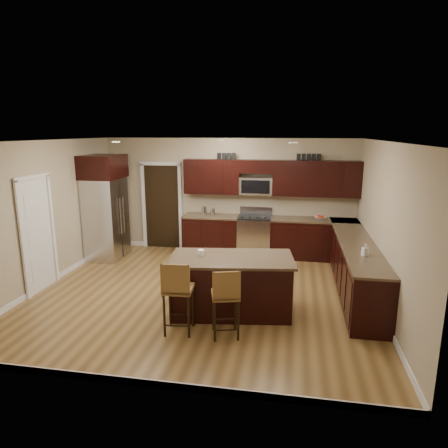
% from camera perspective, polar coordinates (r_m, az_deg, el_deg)
% --- Properties ---
extents(floor, '(6.00, 6.00, 0.00)m').
position_cam_1_polar(floor, '(7.32, -3.01, -9.89)').
color(floor, olive).
rests_on(floor, ground).
extents(ceiling, '(6.00, 6.00, 0.00)m').
position_cam_1_polar(ceiling, '(6.73, -3.30, 11.76)').
color(ceiling, silver).
rests_on(ceiling, wall_back).
extents(wall_back, '(6.00, 0.00, 6.00)m').
position_cam_1_polar(wall_back, '(9.55, 0.58, 4.06)').
color(wall_back, tan).
rests_on(wall_back, floor).
extents(wall_left, '(0.00, 5.50, 5.50)m').
position_cam_1_polar(wall_left, '(8.11, -24.27, 1.25)').
color(wall_left, tan).
rests_on(wall_left, floor).
extents(wall_right, '(0.00, 5.50, 5.50)m').
position_cam_1_polar(wall_right, '(6.88, 21.98, -0.50)').
color(wall_right, tan).
rests_on(wall_right, floor).
extents(base_cabinets, '(4.02, 3.96, 0.92)m').
position_cam_1_polar(base_cabinets, '(8.36, 12.07, -3.82)').
color(base_cabinets, black).
rests_on(base_cabinets, floor).
extents(upper_cabinets, '(4.00, 0.33, 0.80)m').
position_cam_1_polar(upper_cabinets, '(9.21, 6.88, 6.71)').
color(upper_cabinets, black).
rests_on(upper_cabinets, wall_back).
extents(range, '(0.76, 0.64, 1.11)m').
position_cam_1_polar(range, '(9.36, 4.39, -1.67)').
color(range, silver).
rests_on(range, floor).
extents(microwave, '(0.76, 0.31, 0.40)m').
position_cam_1_polar(microwave, '(9.28, 4.60, 5.44)').
color(microwave, silver).
rests_on(microwave, upper_cabinets).
extents(doorway, '(0.85, 0.03, 2.06)m').
position_cam_1_polar(doorway, '(9.99, -8.82, 2.45)').
color(doorway, black).
rests_on(doorway, floor).
extents(pantry_door, '(0.03, 0.80, 2.04)m').
position_cam_1_polar(pantry_door, '(7.93, -25.12, -1.54)').
color(pantry_door, white).
rests_on(pantry_door, floor).
extents(letter_decor, '(2.20, 0.03, 0.15)m').
position_cam_1_polar(letter_decor, '(9.18, 6.06, 9.56)').
color(letter_decor, black).
rests_on(letter_decor, upper_cabinets).
extents(island, '(2.05, 1.27, 0.92)m').
position_cam_1_polar(island, '(6.47, 1.11, -8.91)').
color(island, black).
rests_on(island, floor).
extents(stool_left, '(0.44, 0.44, 1.09)m').
position_cam_1_polar(stool_left, '(5.75, -6.67, -9.26)').
color(stool_left, olive).
rests_on(stool_left, floor).
extents(stool_mid, '(0.47, 0.47, 1.02)m').
position_cam_1_polar(stool_mid, '(5.62, 0.26, -10.15)').
color(stool_mid, olive).
rests_on(stool_mid, floor).
extents(refrigerator, '(0.79, 0.98, 2.35)m').
position_cam_1_polar(refrigerator, '(9.36, -16.58, 2.42)').
color(refrigerator, silver).
rests_on(refrigerator, floor).
extents(floor_mat, '(1.15, 0.96, 0.01)m').
position_cam_1_polar(floor_mat, '(8.93, 6.93, -5.58)').
color(floor_mat, brown).
rests_on(floor_mat, floor).
extents(fruit_bowl, '(0.29, 0.29, 0.06)m').
position_cam_1_polar(fruit_bowl, '(9.22, 13.55, 0.84)').
color(fruit_bowl, silver).
rests_on(fruit_bowl, base_cabinets).
extents(soap_bottle, '(0.11, 0.11, 0.19)m').
position_cam_1_polar(soap_bottle, '(6.75, 19.53, -3.50)').
color(soap_bottle, '#B2B2B2').
rests_on(soap_bottle, base_cabinets).
extents(canister_tall, '(0.12, 0.12, 0.21)m').
position_cam_1_polar(canister_tall, '(9.42, -2.84, 1.90)').
color(canister_tall, silver).
rests_on(canister_tall, base_cabinets).
extents(canister_short, '(0.11, 0.11, 0.16)m').
position_cam_1_polar(canister_short, '(9.38, -1.63, 1.72)').
color(canister_short, silver).
rests_on(canister_short, base_cabinets).
extents(island_jar, '(0.10, 0.10, 0.10)m').
position_cam_1_polar(island_jar, '(6.38, -3.32, -4.11)').
color(island_jar, white).
rests_on(island_jar, island).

